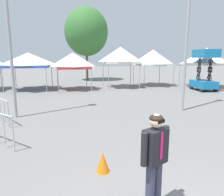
% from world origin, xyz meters
% --- Properties ---
extents(canopy_tent_left_of_center, '(3.61, 3.61, 3.16)m').
position_xyz_m(canopy_tent_left_of_center, '(-4.94, 16.93, 2.54)').
color(canopy_tent_left_of_center, '#9E9EA3').
rests_on(canopy_tent_left_of_center, ground).
extents(canopy_tent_center, '(2.98, 2.98, 3.17)m').
position_xyz_m(canopy_tent_center, '(-1.22, 16.24, 2.48)').
color(canopy_tent_center, '#9E9EA3').
rests_on(canopy_tent_center, ground).
extents(canopy_tent_right_of_center, '(2.96, 2.96, 3.72)m').
position_xyz_m(canopy_tent_right_of_center, '(3.10, 16.85, 2.96)').
color(canopy_tent_right_of_center, '#9E9EA3').
rests_on(canopy_tent_right_of_center, ground).
extents(canopy_tent_behind_right, '(3.26, 3.26, 3.53)m').
position_xyz_m(canopy_tent_behind_right, '(6.57, 17.60, 2.74)').
color(canopy_tent_behind_right, '#9E9EA3').
rests_on(canopy_tent_behind_right, ground).
extents(canopy_tent_behind_center, '(3.52, 3.52, 3.66)m').
position_xyz_m(canopy_tent_behind_center, '(11.02, 15.62, 2.87)').
color(canopy_tent_behind_center, '#9E9EA3').
rests_on(canopy_tent_behind_center, ground).
extents(scissor_lift, '(1.61, 2.42, 3.40)m').
position_xyz_m(scissor_lift, '(9.55, 13.62, 1.07)').
color(scissor_lift, black).
rests_on(scissor_lift, ground).
extents(person_foreground, '(0.59, 0.40, 1.78)m').
position_xyz_m(person_foreground, '(-0.09, 0.98, 1.03)').
color(person_foreground, '#33384C').
rests_on(person_foreground, ground).
extents(tree_behind_tents_right, '(5.16, 5.16, 8.63)m').
position_xyz_m(tree_behind_tents_right, '(0.55, 23.85, 5.79)').
color(tree_behind_tents_right, brown).
rests_on(tree_behind_tents_right, ground).
extents(crowd_barrier_mid_lot, '(1.17, 1.80, 1.08)m').
position_xyz_m(crowd_barrier_mid_lot, '(-4.41, 7.15, 0.75)').
color(crowd_barrier_mid_lot, '#B7BABF').
rests_on(crowd_barrier_mid_lot, ground).
extents(traffic_cone_lot_center, '(0.32, 0.32, 0.50)m').
position_xyz_m(traffic_cone_lot_center, '(-0.78, 2.43, 0.25)').
color(traffic_cone_lot_center, orange).
rests_on(traffic_cone_lot_center, ground).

